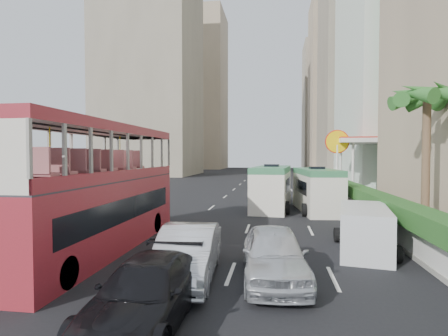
% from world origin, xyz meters
% --- Properties ---
extents(ground_plane, '(200.00, 200.00, 0.00)m').
position_xyz_m(ground_plane, '(0.00, 0.00, 0.00)').
color(ground_plane, black).
rests_on(ground_plane, ground).
extents(double_decker_bus, '(2.50, 11.00, 5.06)m').
position_xyz_m(double_decker_bus, '(-6.00, 0.00, 2.53)').
color(double_decker_bus, maroon).
rests_on(double_decker_bus, ground).
extents(car_silver_lane_a, '(2.01, 4.94, 1.59)m').
position_xyz_m(car_silver_lane_a, '(-1.67, -2.60, 0.00)').
color(car_silver_lane_a, silver).
rests_on(car_silver_lane_a, ground).
extents(car_silver_lane_b, '(2.32, 4.87, 1.61)m').
position_xyz_m(car_silver_lane_b, '(0.98, -2.36, 0.00)').
color(car_silver_lane_b, silver).
rests_on(car_silver_lane_b, ground).
extents(car_black, '(2.01, 4.86, 1.40)m').
position_xyz_m(car_black, '(-1.88, -5.56, 0.00)').
color(car_black, black).
rests_on(car_black, ground).
extents(van_asset, '(2.46, 4.42, 1.17)m').
position_xyz_m(van_asset, '(1.14, 14.89, 0.00)').
color(van_asset, silver).
rests_on(van_asset, ground).
extents(minibus_near, '(2.93, 7.03, 3.03)m').
position_xyz_m(minibus_near, '(0.76, 12.08, 1.52)').
color(minibus_near, silver).
rests_on(minibus_near, ground).
extents(minibus_far, '(2.84, 6.75, 2.91)m').
position_xyz_m(minibus_far, '(3.82, 11.40, 1.45)').
color(minibus_far, silver).
rests_on(minibus_far, ground).
extents(panel_van_near, '(2.55, 4.67, 1.77)m').
position_xyz_m(panel_van_near, '(4.52, 1.38, 0.88)').
color(panel_van_near, silver).
rests_on(panel_van_near, ground).
extents(panel_van_far, '(2.27, 5.01, 1.96)m').
position_xyz_m(panel_van_far, '(4.25, 20.60, 0.98)').
color(panel_van_far, silver).
rests_on(panel_van_far, ground).
extents(sidewalk, '(6.00, 120.00, 0.18)m').
position_xyz_m(sidewalk, '(9.00, 25.00, 0.09)').
color(sidewalk, '#99968C').
rests_on(sidewalk, ground).
extents(kerb_wall, '(0.30, 44.00, 1.00)m').
position_xyz_m(kerb_wall, '(6.20, 14.00, 0.68)').
color(kerb_wall, silver).
rests_on(kerb_wall, sidewalk).
extents(hedge, '(1.10, 44.00, 0.70)m').
position_xyz_m(hedge, '(6.20, 14.00, 1.53)').
color(hedge, '#2D6626').
rests_on(hedge, kerb_wall).
extents(palm_tree, '(0.36, 0.36, 6.40)m').
position_xyz_m(palm_tree, '(7.80, 4.00, 3.38)').
color(palm_tree, brown).
rests_on(palm_tree, sidewalk).
extents(shell_station, '(6.50, 8.00, 5.50)m').
position_xyz_m(shell_station, '(10.00, 23.00, 2.75)').
color(shell_station, silver).
rests_on(shell_station, ground).
extents(tower_mid, '(16.00, 16.00, 50.00)m').
position_xyz_m(tower_mid, '(18.00, 58.00, 25.00)').
color(tower_mid, gray).
rests_on(tower_mid, ground).
extents(tower_far_a, '(14.00, 14.00, 44.00)m').
position_xyz_m(tower_far_a, '(17.00, 82.00, 22.00)').
color(tower_far_a, tan).
rests_on(tower_far_a, ground).
extents(tower_far_b, '(14.00, 14.00, 40.00)m').
position_xyz_m(tower_far_b, '(17.00, 104.00, 20.00)').
color(tower_far_b, gray).
rests_on(tower_far_b, ground).
extents(tower_left_a, '(18.00, 18.00, 52.00)m').
position_xyz_m(tower_left_a, '(-24.00, 55.00, 26.00)').
color(tower_left_a, gray).
rests_on(tower_left_a, ground).
extents(tower_left_b, '(16.00, 16.00, 46.00)m').
position_xyz_m(tower_left_b, '(-22.00, 90.00, 23.00)').
color(tower_left_b, tan).
rests_on(tower_left_b, ground).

